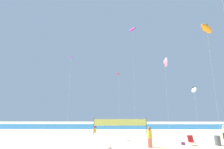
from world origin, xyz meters
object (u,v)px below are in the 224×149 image
at_px(beachgoer_plum_shirt, 95,127).
at_px(trash_barrel, 218,141).
at_px(beachgoer_white_shirt, 224,131).
at_px(kite_magenta_tube, 132,30).
at_px(kite_violet_diamond, 71,58).
at_px(kite_pink_delta, 165,62).
at_px(beachgoer_mustard_shirt, 150,136).
at_px(kite_white_inflatable, 194,90).
at_px(kite_red_diamond, 119,74).
at_px(folding_beach_chair, 191,140).
at_px(volleyball_net, 120,123).
at_px(beach_handbag, 183,143).
at_px(kite_orange_inflatable, 207,29).

height_order(beachgoer_plum_shirt, trash_barrel, beachgoer_plum_shirt).
height_order(beachgoer_white_shirt, kite_magenta_tube, kite_magenta_tube).
bearing_deg(kite_violet_diamond, kite_pink_delta, 12.96).
bearing_deg(kite_magenta_tube, beachgoer_mustard_shirt, -92.50).
xyz_separation_m(beachgoer_plum_shirt, kite_violet_diamond, (-2.77, -6.83, 9.51)).
bearing_deg(kite_white_inflatable, beachgoer_mustard_shirt, -127.49).
bearing_deg(kite_red_diamond, kite_white_inflatable, -8.99).
relative_size(kite_magenta_tube, kite_red_diamond, 2.03).
bearing_deg(kite_red_diamond, folding_beach_chair, -66.18).
bearing_deg(kite_white_inflatable, kite_red_diamond, 171.01).
height_order(folding_beach_chair, volleyball_net, volleyball_net).
relative_size(volleyball_net, kite_red_diamond, 0.72).
height_order(kite_magenta_tube, kite_white_inflatable, kite_magenta_tube).
relative_size(beachgoer_plum_shirt, kite_pink_delta, 0.13).
relative_size(trash_barrel, kite_red_diamond, 0.08).
bearing_deg(folding_beach_chair, trash_barrel, -26.59).
bearing_deg(kite_pink_delta, kite_violet_diamond, -167.04).
bearing_deg(beachgoer_white_shirt, beachgoer_plum_shirt, -3.55).
bearing_deg(folding_beach_chair, kite_pink_delta, 59.02).
height_order(beach_handbag, kite_magenta_tube, kite_magenta_tube).
relative_size(kite_orange_inflatable, kite_pink_delta, 1.31).
xyz_separation_m(beach_handbag, kite_magenta_tube, (-2.54, 17.75, 20.91)).
height_order(beachgoer_plum_shirt, folding_beach_chair, beachgoer_plum_shirt).
relative_size(beachgoer_white_shirt, kite_pink_delta, 0.14).
height_order(beachgoer_plum_shirt, volleyball_net, volleyball_net).
xyz_separation_m(volleyball_net, kite_orange_inflatable, (11.79, -3.85, 12.61)).
height_order(folding_beach_chair, kite_pink_delta, kite_pink_delta).
distance_m(beachgoer_plum_shirt, trash_barrel, 17.59).
distance_m(kite_violet_diamond, kite_pink_delta, 13.98).
xyz_separation_m(kite_orange_inflatable, kite_red_diamond, (-11.87, 9.91, -4.06)).
height_order(beachgoer_mustard_shirt, kite_violet_diamond, kite_violet_diamond).
relative_size(folding_beach_chair, kite_violet_diamond, 0.08).
bearing_deg(trash_barrel, folding_beach_chair, -179.02).
xyz_separation_m(kite_violet_diamond, kite_red_diamond, (6.69, 9.31, -0.16)).
bearing_deg(beachgoer_plum_shirt, kite_red_diamond, 146.28).
bearing_deg(folding_beach_chair, beachgoer_white_shirt, 10.45).
xyz_separation_m(beachgoer_white_shirt, kite_orange_inflatable, (-0.42, 0.06, 13.39)).
height_order(kite_white_inflatable, kite_pink_delta, kite_pink_delta).
xyz_separation_m(beachgoer_mustard_shirt, volleyball_net, (-2.30, 9.59, 0.70)).
distance_m(beachgoer_plum_shirt, volleyball_net, 5.43).
relative_size(folding_beach_chair, kite_red_diamond, 0.08).
bearing_deg(kite_pink_delta, kite_red_diamond, 138.26).
relative_size(trash_barrel, kite_magenta_tube, 0.04).
height_order(beachgoer_mustard_shirt, kite_white_inflatable, kite_white_inflatable).
relative_size(beach_handbag, kite_violet_diamond, 0.03).
bearing_deg(beachgoer_mustard_shirt, kite_orange_inflatable, 25.37).
bearing_deg(kite_pink_delta, kite_orange_inflatable, -37.07).
relative_size(beachgoer_mustard_shirt, kite_white_inflatable, 0.23).
distance_m(volleyball_net, kite_pink_delta, 11.29).
xyz_separation_m(beachgoer_plum_shirt, beach_handbag, (9.68, -11.79, -0.69)).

